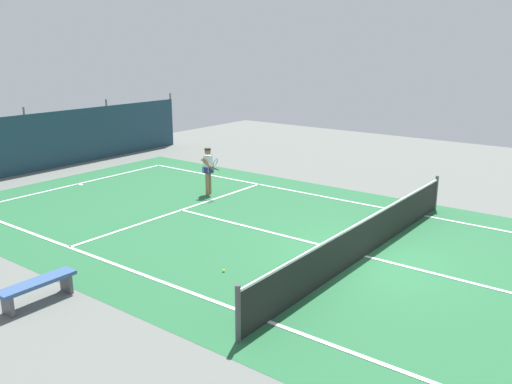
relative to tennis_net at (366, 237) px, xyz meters
name	(u,v)px	position (x,y,z in m)	size (l,w,h in m)	color
ground_plane	(365,256)	(0.00, 0.00, -0.51)	(36.00, 36.00, 0.00)	slate
court_surface	(365,256)	(0.00, 0.00, -0.51)	(11.02, 26.60, 0.01)	#236038
tennis_net	(366,237)	(0.00, 0.00, 0.00)	(10.12, 0.10, 1.10)	black
back_fence	(23,155)	(0.00, 15.60, 0.16)	(16.30, 0.98, 2.70)	#1E3D4C
tennis_player	(208,168)	(1.97, 6.99, 0.45)	(0.58, 0.82, 1.64)	#9E7051
tennis_ball_near_player	(224,271)	(-2.86, 2.18, -0.48)	(0.07, 0.07, 0.07)	#CCDB33
courtside_bench	(37,286)	(-6.31, 4.19, -0.14)	(1.60, 0.40, 0.49)	#335184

